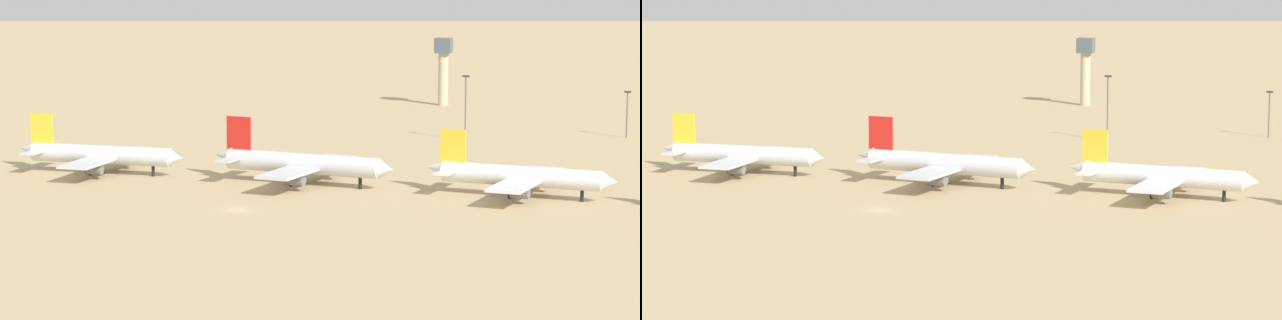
% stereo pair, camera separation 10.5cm
% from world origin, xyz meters
% --- Properties ---
extents(ground, '(4000.00, 4000.00, 0.00)m').
position_xyz_m(ground, '(0.00, 0.00, 0.00)').
color(ground, tan).
extents(parked_jet_yellow_1, '(39.75, 33.22, 13.18)m').
position_xyz_m(parked_jet_yellow_1, '(-45.09, 33.40, 4.32)').
color(parked_jet_yellow_1, silver).
rests_on(parked_jet_yellow_1, ground).
extents(parked_jet_red_2, '(42.07, 35.71, 13.90)m').
position_xyz_m(parked_jet_red_2, '(2.56, 32.36, 4.56)').
color(parked_jet_red_2, silver).
rests_on(parked_jet_red_2, ground).
extents(parked_jet_yellow_3, '(39.79, 33.73, 13.14)m').
position_xyz_m(parked_jet_yellow_3, '(49.46, 30.44, 4.31)').
color(parked_jet_yellow_3, white).
rests_on(parked_jet_yellow_3, ground).
extents(control_tower, '(5.20, 5.20, 21.68)m').
position_xyz_m(control_tower, '(-0.97, 194.06, 13.08)').
color(control_tower, '#C6B793').
rests_on(control_tower, ground).
extents(light_pole_west, '(1.80, 0.50, 17.29)m').
position_xyz_m(light_pole_west, '(22.60, 111.11, 9.88)').
color(light_pole_west, '#59595E').
rests_on(light_pole_west, ground).
extents(light_pole_mid, '(1.80, 0.50, 12.52)m').
position_xyz_m(light_pole_mid, '(62.48, 130.40, 7.41)').
color(light_pole_mid, '#59595E').
rests_on(light_pole_mid, ground).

